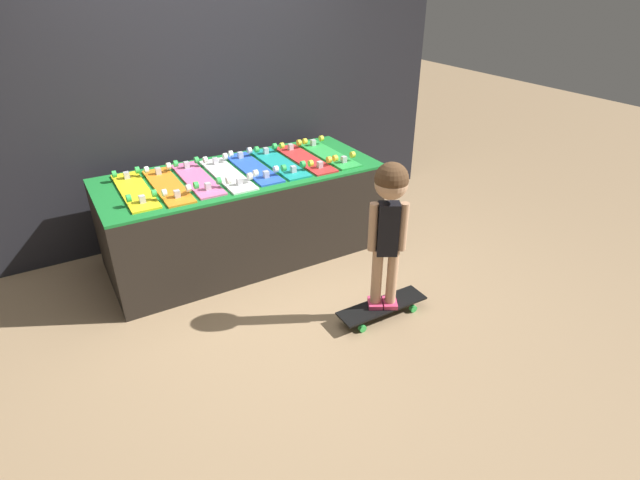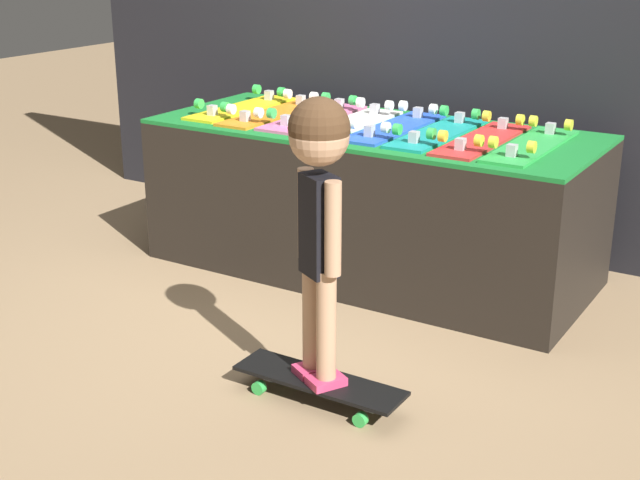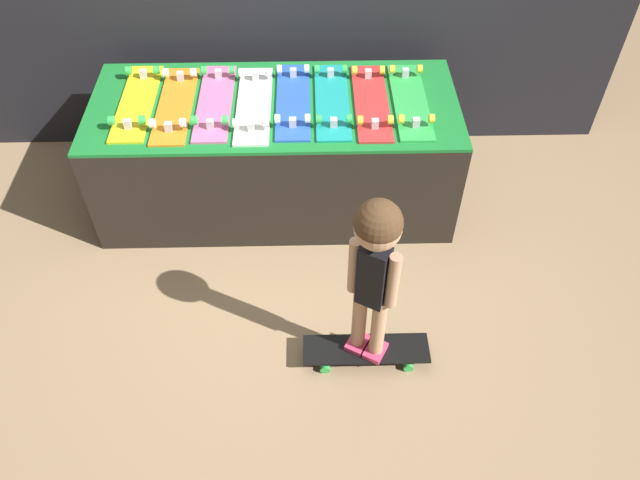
% 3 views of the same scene
% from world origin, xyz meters
% --- Properties ---
extents(ground_plane, '(16.00, 16.00, 0.00)m').
position_xyz_m(ground_plane, '(0.00, 0.00, 0.00)').
color(ground_plane, '#9E7F5B').
extents(back_wall, '(4.65, 0.10, 2.38)m').
position_xyz_m(back_wall, '(0.00, 1.33, 1.19)').
color(back_wall, black).
rests_on(back_wall, ground_plane).
extents(display_rack, '(2.20, 0.92, 0.75)m').
position_xyz_m(display_rack, '(0.00, 0.65, 0.38)').
color(display_rack, black).
rests_on(display_rack, ground_plane).
extents(skateboard_yellow_on_rack, '(0.20, 0.78, 0.09)m').
position_xyz_m(skateboard_yellow_on_rack, '(-0.81, 0.67, 0.77)').
color(skateboard_yellow_on_rack, yellow).
rests_on(skateboard_yellow_on_rack, display_rack).
extents(skateboard_orange_on_rack, '(0.20, 0.78, 0.09)m').
position_xyz_m(skateboard_orange_on_rack, '(-0.58, 0.64, 0.77)').
color(skateboard_orange_on_rack, orange).
rests_on(skateboard_orange_on_rack, display_rack).
extents(skateboard_pink_on_rack, '(0.20, 0.78, 0.09)m').
position_xyz_m(skateboard_pink_on_rack, '(-0.35, 0.66, 0.77)').
color(skateboard_pink_on_rack, pink).
rests_on(skateboard_pink_on_rack, display_rack).
extents(skateboard_white_on_rack, '(0.20, 0.78, 0.09)m').
position_xyz_m(skateboard_white_on_rack, '(-0.12, 0.63, 0.77)').
color(skateboard_white_on_rack, white).
rests_on(skateboard_white_on_rack, display_rack).
extents(skateboard_blue_on_rack, '(0.20, 0.78, 0.09)m').
position_xyz_m(skateboard_blue_on_rack, '(0.12, 0.66, 0.77)').
color(skateboard_blue_on_rack, blue).
rests_on(skateboard_blue_on_rack, display_rack).
extents(skateboard_teal_on_rack, '(0.20, 0.78, 0.09)m').
position_xyz_m(skateboard_teal_on_rack, '(0.35, 0.66, 0.77)').
color(skateboard_teal_on_rack, teal).
rests_on(skateboard_teal_on_rack, display_rack).
extents(skateboard_red_on_rack, '(0.20, 0.78, 0.09)m').
position_xyz_m(skateboard_red_on_rack, '(0.58, 0.64, 0.77)').
color(skateboard_red_on_rack, red).
rests_on(skateboard_red_on_rack, display_rack).
extents(skateboard_green_on_rack, '(0.20, 0.78, 0.09)m').
position_xyz_m(skateboard_green_on_rack, '(0.81, 0.65, 0.77)').
color(skateboard_green_on_rack, green).
rests_on(skateboard_green_on_rack, display_rack).
extents(skateboard_on_floor, '(0.67, 0.19, 0.09)m').
position_xyz_m(skateboard_on_floor, '(0.49, -0.64, 0.07)').
color(skateboard_on_floor, black).
rests_on(skateboard_on_floor, ground_plane).
extents(child, '(0.24, 0.21, 1.06)m').
position_xyz_m(child, '(0.49, -0.64, 0.83)').
color(child, '#E03D6B').
rests_on(child, skateboard_on_floor).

